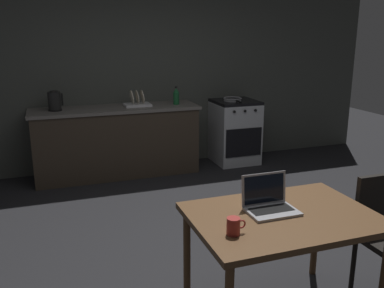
% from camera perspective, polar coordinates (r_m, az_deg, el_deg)
% --- Properties ---
extents(ground_plane, '(12.00, 12.00, 0.00)m').
position_cam_1_polar(ground_plane, '(3.83, 3.45, -14.03)').
color(ground_plane, black).
extents(back_wall, '(6.40, 0.10, 2.81)m').
position_cam_1_polar(back_wall, '(5.99, -3.70, 10.63)').
color(back_wall, '#454843').
rests_on(back_wall, ground_plane).
extents(kitchen_counter, '(2.16, 0.64, 0.91)m').
position_cam_1_polar(kitchen_counter, '(5.64, -10.17, 0.39)').
color(kitchen_counter, '#382D23').
rests_on(kitchen_counter, ground_plane).
extents(stove_oven, '(0.60, 0.62, 0.91)m').
position_cam_1_polar(stove_oven, '(6.14, 5.82, 1.70)').
color(stove_oven, '#B7BABF').
rests_on(stove_oven, ground_plane).
extents(dining_table, '(1.17, 0.82, 0.73)m').
position_cam_1_polar(dining_table, '(2.79, 12.18, -10.74)').
color(dining_table, brown).
rests_on(dining_table, ground_plane).
extents(laptop, '(0.32, 0.24, 0.23)m').
position_cam_1_polar(laptop, '(2.78, 10.47, -8.01)').
color(laptop, '#99999E').
rests_on(laptop, dining_table).
extents(electric_kettle, '(0.18, 0.16, 0.25)m').
position_cam_1_polar(electric_kettle, '(5.46, -18.16, 5.54)').
color(electric_kettle, black).
rests_on(electric_kettle, kitchen_counter).
extents(bottle, '(0.08, 0.08, 0.24)m').
position_cam_1_polar(bottle, '(5.66, -2.17, 6.52)').
color(bottle, '#19592D').
rests_on(bottle, kitchen_counter).
extents(frying_pan, '(0.27, 0.44, 0.05)m').
position_cam_1_polar(frying_pan, '(6.00, 5.55, 6.08)').
color(frying_pan, gray).
rests_on(frying_pan, stove_oven).
extents(coffee_mug, '(0.12, 0.08, 0.10)m').
position_cam_1_polar(coffee_mug, '(2.44, 5.68, -11.03)').
color(coffee_mug, '#9E2D28').
rests_on(coffee_mug, dining_table).
extents(dish_rack, '(0.34, 0.26, 0.21)m').
position_cam_1_polar(dish_rack, '(5.59, -7.42, 5.62)').
color(dish_rack, silver).
rests_on(dish_rack, kitchen_counter).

